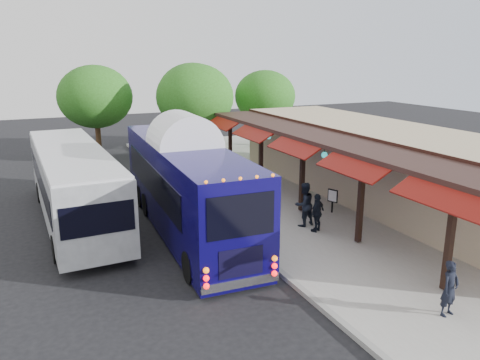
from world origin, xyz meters
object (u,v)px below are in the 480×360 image
city_bus (73,182)px  sign_board (333,197)px  ped_b (304,204)px  ped_c (317,213)px  ped_d (239,178)px  coach_bus (185,182)px  ped_a (450,288)px

city_bus → sign_board: (10.39, -3.98, -0.87)m
ped_b → ped_c: bearing=91.7°
city_bus → ped_d: 7.80m
ped_b → ped_c: ped_b is taller
coach_bus → sign_board: coach_bus is taller
ped_a → sign_board: (2.14, 8.32, -0.05)m
sign_board → city_bus: bearing=135.7°
ped_a → sign_board: bearing=66.7°
ped_c → ped_d: bearing=-110.0°
ped_c → sign_board: 2.51m
coach_bus → city_bus: coach_bus is taller
coach_bus → city_bus: 4.99m
ped_c → ped_a: bearing=60.8°
city_bus → ped_c: (8.49, -5.64, -0.82)m
ped_a → ped_c: size_ratio=1.00×
ped_a → ped_b: (0.12, 7.44, 0.13)m
ped_b → ped_a: bearing=81.1°
ped_c → ped_b: bearing=-107.5°
ped_d → coach_bus: bearing=72.6°
coach_bus → ped_a: (4.26, -9.31, -1.11)m
city_bus → sign_board: size_ratio=11.12×
ped_c → ped_d: ped_d is taller
coach_bus → ped_a: size_ratio=7.73×
ped_c → ped_d: 5.92m
coach_bus → sign_board: bearing=-6.5°
city_bus → ped_d: (7.76, 0.24, -0.75)m
ped_a → sign_board: 8.59m
coach_bus → ped_c: bearing=-28.0°
coach_bus → ped_b: bearing=-20.8°
ped_b → sign_board: (2.02, 0.88, -0.19)m
ped_b → ped_c: size_ratio=1.17×
city_bus → sign_board: bearing=-23.0°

